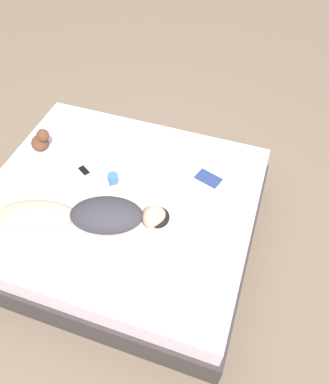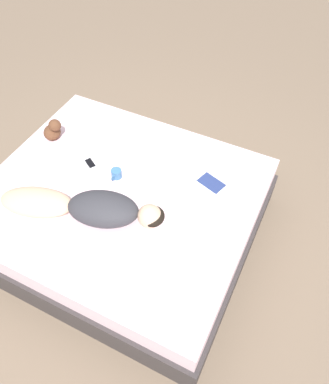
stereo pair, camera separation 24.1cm
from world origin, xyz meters
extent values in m
plane|color=#7A6651|center=(0.00, 0.00, 0.00)|extent=(12.00, 12.00, 0.00)
cube|color=#383333|center=(0.00, 0.00, 0.16)|extent=(1.88, 2.17, 0.32)
cube|color=silver|center=(0.00, 0.00, 0.43)|extent=(1.82, 2.11, 0.22)
ellipsoid|color=#DBB28E|center=(0.41, -0.47, 0.61)|extent=(0.42, 0.62, 0.14)
ellipsoid|color=#333338|center=(0.26, 0.03, 0.64)|extent=(0.45, 0.60, 0.20)
ellipsoid|color=black|center=(0.16, 0.39, 0.63)|extent=(0.23, 0.22, 0.10)
sphere|color=#DBB28E|center=(0.16, 0.36, 0.63)|extent=(0.18, 0.18, 0.18)
cube|color=white|center=(-0.60, 0.69, 0.54)|extent=(0.28, 0.34, 0.01)
cube|color=white|center=(-0.40, 0.63, 0.54)|extent=(0.28, 0.34, 0.01)
cube|color=navy|center=(-0.40, 0.63, 0.54)|extent=(0.19, 0.24, 0.00)
cylinder|color=teal|center=(-0.13, -0.10, 0.57)|extent=(0.09, 0.09, 0.08)
cylinder|color=black|center=(-0.13, -0.10, 0.61)|extent=(0.07, 0.07, 0.00)
torus|color=teal|center=(-0.08, -0.10, 0.57)|extent=(0.06, 0.01, 0.06)
cube|color=silver|center=(-0.16, -0.38, 0.54)|extent=(0.13, 0.15, 0.01)
cube|color=black|center=(-0.16, -0.38, 0.54)|extent=(0.10, 0.12, 0.00)
ellipsoid|color=brown|center=(-0.28, -0.85, 0.60)|extent=(0.16, 0.14, 0.14)
sphere|color=brown|center=(-0.28, -0.80, 0.70)|extent=(0.11, 0.11, 0.11)
camera|label=1|loc=(1.64, 0.94, 2.82)|focal=35.00mm
camera|label=2|loc=(1.55, 1.16, 2.82)|focal=35.00mm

